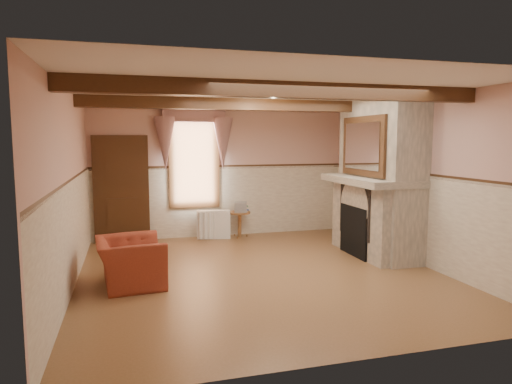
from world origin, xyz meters
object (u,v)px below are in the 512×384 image
object	(u,v)px
radiator	(214,224)
mantel_clock	(350,169)
side_table	(240,224)
bowl	(367,174)
armchair	(130,262)
oil_lamp	(360,168)

from	to	relation	value
radiator	mantel_clock	size ratio (longest dim) A/B	2.92
side_table	bowl	size ratio (longest dim) A/B	1.50
armchair	radiator	world-z (taller)	armchair
radiator	side_table	bearing A→B (deg)	9.35
radiator	oil_lamp	size ratio (longest dim) A/B	2.50
bowl	mantel_clock	distance (m)	0.67
bowl	mantel_clock	world-z (taller)	mantel_clock
armchair	bowl	world-z (taller)	bowl
bowl	oil_lamp	bearing A→B (deg)	90.00
armchair	oil_lamp	xyz separation A→B (m)	(4.21, 1.11, 1.22)
armchair	side_table	world-z (taller)	armchair
armchair	side_table	xyz separation A→B (m)	(2.28, 2.78, -0.06)
side_table	oil_lamp	distance (m)	2.85
side_table	oil_lamp	world-z (taller)	oil_lamp
bowl	oil_lamp	size ratio (longest dim) A/B	1.31
radiator	oil_lamp	world-z (taller)	oil_lamp
mantel_clock	side_table	bearing A→B (deg)	146.07
armchair	bowl	size ratio (longest dim) A/B	2.85
side_table	radiator	world-z (taller)	radiator
armchair	oil_lamp	size ratio (longest dim) A/B	3.74
side_table	armchair	bearing A→B (deg)	-129.41
side_table	oil_lamp	bearing A→B (deg)	-40.94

